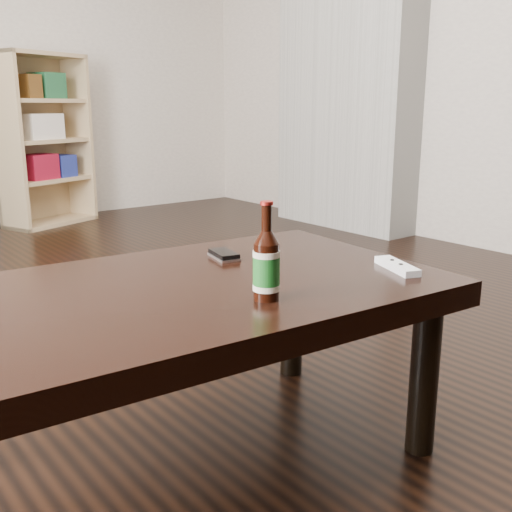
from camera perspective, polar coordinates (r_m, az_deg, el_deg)
floor at (r=2.49m, az=-9.72°, el=-8.03°), size 5.00×6.00×0.01m
chimney_breast at (r=4.74m, az=8.75°, el=19.15°), size 0.30×1.20×2.70m
bookshelf at (r=5.04m, az=-19.77°, el=10.59°), size 0.78×0.56×1.31m
coffee_table at (r=1.51m, az=-7.20°, el=-5.20°), size 1.38×0.88×0.49m
beer_bottle at (r=1.35m, az=1.00°, el=-0.93°), size 0.08×0.08×0.23m
phone at (r=1.74m, az=-3.08°, el=0.11°), size 0.08×0.12×0.02m
remote at (r=1.66m, az=13.28°, el=-0.95°), size 0.11×0.17×0.02m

